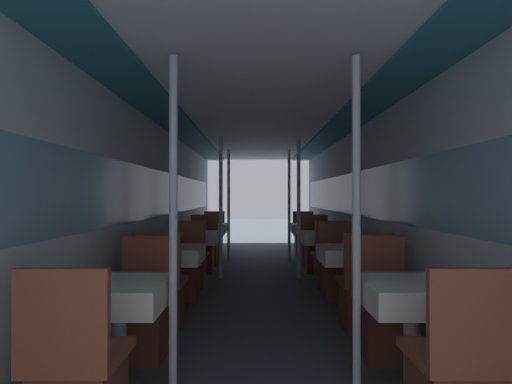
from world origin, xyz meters
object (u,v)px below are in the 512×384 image
chair_right_far_1 (340,275)px  chair_left_far_1 (185,275)px  chair_right_near_1 (365,299)px  dining_table_right_3 (309,230)px  chair_left_near_2 (193,266)px  support_pole_right_2 (300,207)px  dining_table_left_0 (119,299)px  chair_right_far_3 (306,242)px  chair_left_near_3 (208,249)px  support_pole_left_3 (230,205)px  dining_table_right_0 (414,300)px  chair_left_near_1 (163,299)px  chair_left_far_3 (215,242)px  support_pole_right_3 (291,205)px  chair_right_far_0 (386,319)px  support_pole_right_0 (358,223)px  chair_right_near_3 (313,249)px  support_pole_left_0 (175,223)px  chair_right_near_2 (331,266)px  dining_table_left_2 (199,240)px  dining_table_right_1 (351,258)px  chair_left_far_2 (204,254)px  chair_right_far_2 (318,254)px  chair_left_far_0 (144,319)px  dining_table_left_1 (175,258)px  dining_table_left_3 (212,230)px  support_pole_left_2 (222,207)px  dining_table_right_2 (324,240)px

chair_right_far_1 → chair_left_far_1: bearing=0.0°
chair_right_near_1 → dining_table_right_3: (0.00, 4.03, 0.30)m
chair_right_near_1 → chair_right_far_1: 1.13m
chair_left_near_2 → support_pole_right_2: bearing=20.1°
dining_table_left_0 → chair_right_far_3: chair_right_far_3 is taller
chair_left_near_3 → chair_right_near_1: 3.95m
support_pole_left_3 → dining_table_right_0: (1.54, -5.21, -0.49)m
chair_left_near_1 → dining_table_right_0: bearing=-31.7°
chair_left_far_3 → support_pole_right_3: support_pole_right_3 is taller
chair_left_near_2 → chair_right_far_0: 3.02m
support_pole_right_0 → chair_right_near_3: size_ratio=2.33×
support_pole_left_0 → chair_right_far_3: support_pole_left_0 is taller
chair_right_near_1 → chair_right_near_2: (0.00, 1.74, 0.00)m
dining_table_left_2 → dining_table_right_1: 2.57m
chair_right_far_3 → chair_right_near_3: bearing=90.0°
support_pole_left_0 → chair_left_far_3: bearing=93.5°
chair_right_far_1 → support_pole_right_3: size_ratio=0.43×
chair_left_far_2 → dining_table_right_3: size_ratio=1.31×
chair_left_far_2 → chair_right_far_2: size_ratio=1.00×
support_pole_left_3 → support_pole_right_0: 5.34m
chair_left_far_0 → dining_table_left_2: size_ratio=1.31×
dining_table_left_1 → chair_left_far_0: bearing=-90.0°
chair_left_near_2 → dining_table_right_3: 2.99m
dining_table_left_3 → support_pole_right_0: bearing=-73.5°
support_pole_right_0 → chair_left_far_1: bearing=123.8°
dining_table_left_1 → dining_table_left_3: size_ratio=1.00×
chair_left_far_1 → dining_table_left_2: bearing=-90.0°
chair_left_far_2 → dining_table_left_1: bearing=90.0°
dining_table_right_0 → dining_table_right_3: 5.21m
chair_left_near_3 → chair_right_near_2: 2.57m
support_pole_left_0 → dining_table_right_0: (1.54, -0.00, -0.49)m
support_pole_left_2 → chair_right_near_1: 2.88m
support_pole_left_3 → chair_right_far_0: (1.54, -4.64, -0.79)m
chair_left_far_0 → dining_table_right_0: 2.00m
dining_table_left_1 → chair_right_far_2: size_ratio=0.77×
chair_left_far_1 → chair_left_near_2: size_ratio=1.00×
chair_left_near_1 → chair_left_near_3: same height
chair_left_near_3 → dining_table_right_3: chair_left_near_3 is taller
chair_left_near_2 → dining_table_right_3: chair_left_near_2 is taller
dining_table_left_3 → dining_table_right_2: bearing=-42.5°
chair_right_far_0 → support_pole_right_3: size_ratio=0.43×
dining_table_left_2 → support_pole_left_2: bearing=0.0°
chair_right_near_1 → support_pole_right_2: bearing=98.8°
dining_table_left_0 → support_pole_right_2: bearing=66.1°
support_pole_right_2 → support_pole_right_3: same height
chair_left_far_1 → dining_table_right_3: size_ratio=1.31×
dining_table_left_2 → chair_right_near_1: (1.90, -2.30, -0.30)m
dining_table_left_0 → dining_table_left_1: 1.74m
dining_table_left_0 → dining_table_right_2: 3.95m
dining_table_left_3 → support_pole_right_3: (1.54, 0.00, 0.49)m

